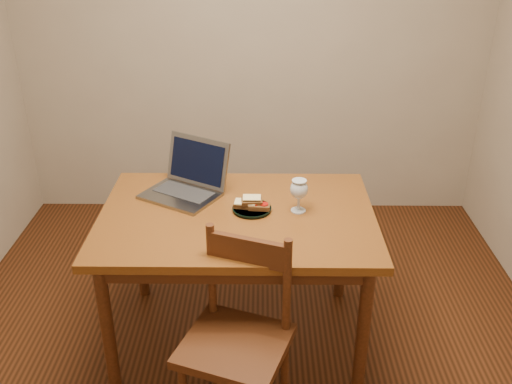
{
  "coord_description": "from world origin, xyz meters",
  "views": [
    {
      "loc": [
        0.07,
        -2.24,
        2.04
      ],
      "look_at": [
        0.05,
        0.23,
        0.8
      ],
      "focal_mm": 40.0,
      "sensor_mm": 36.0,
      "label": 1
    }
  ],
  "objects_px": {
    "plate": "(252,209)",
    "laptop": "(188,179)",
    "milk_glass": "(299,196)",
    "table": "(237,229)",
    "chair": "(237,331)"
  },
  "relations": [
    {
      "from": "chair",
      "to": "plate",
      "type": "relative_size",
      "value": 2.8
    },
    {
      "from": "chair",
      "to": "plate",
      "type": "bearing_deg",
      "value": 104.5
    },
    {
      "from": "chair",
      "to": "laptop",
      "type": "height_order",
      "value": "laptop"
    },
    {
      "from": "plate",
      "to": "milk_glass",
      "type": "bearing_deg",
      "value": -0.64
    },
    {
      "from": "plate",
      "to": "milk_glass",
      "type": "height_order",
      "value": "milk_glass"
    },
    {
      "from": "chair",
      "to": "laptop",
      "type": "xyz_separation_m",
      "value": [
        -0.27,
        0.76,
        0.33
      ]
    },
    {
      "from": "plate",
      "to": "laptop",
      "type": "xyz_separation_m",
      "value": [
        -0.32,
        0.2,
        0.06
      ]
    },
    {
      "from": "table",
      "to": "plate",
      "type": "distance_m",
      "value": 0.12
    },
    {
      "from": "table",
      "to": "chair",
      "type": "distance_m",
      "value": 0.56
    },
    {
      "from": "table",
      "to": "laptop",
      "type": "bearing_deg",
      "value": 137.92
    },
    {
      "from": "plate",
      "to": "laptop",
      "type": "height_order",
      "value": "laptop"
    },
    {
      "from": "laptop",
      "to": "chair",
      "type": "bearing_deg",
      "value": -40.27
    },
    {
      "from": "table",
      "to": "milk_glass",
      "type": "height_order",
      "value": "milk_glass"
    },
    {
      "from": "table",
      "to": "plate",
      "type": "xyz_separation_m",
      "value": [
        0.07,
        0.03,
        0.09
      ]
    },
    {
      "from": "laptop",
      "to": "milk_glass",
      "type": "bearing_deg",
      "value": 9.68
    }
  ]
}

